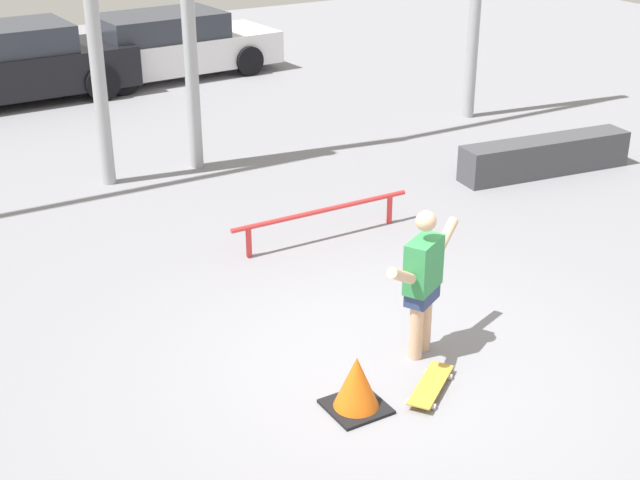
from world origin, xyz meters
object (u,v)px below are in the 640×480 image
at_px(parked_car_black, 14,64).
at_px(parked_car_white, 167,46).
at_px(skateboard, 431,385).
at_px(grind_rail, 322,215).
at_px(grind_box, 545,156).
at_px(traffic_cone, 356,384).
at_px(skateboarder, 423,279).

height_order(parked_car_black, parked_car_white, parked_car_black).
height_order(skateboard, grind_rail, grind_rail).
height_order(grind_box, traffic_cone, grind_box).
height_order(parked_car_white, traffic_cone, parked_car_white).
height_order(skateboarder, grind_box, skateboarder).
bearing_deg(grind_box, skateboard, -142.78).
xyz_separation_m(skateboarder, traffic_cone, (-1.02, -0.46, -0.55)).
relative_size(skateboard, traffic_cone, 1.43).
relative_size(grind_box, traffic_cone, 5.28).
relative_size(parked_car_white, traffic_cone, 8.96).
bearing_deg(parked_car_white, traffic_cone, -108.04).
height_order(grind_box, grind_rail, grind_box).
bearing_deg(skateboarder, skateboard, -145.91).
bearing_deg(grind_rail, traffic_cone, -116.17).
bearing_deg(traffic_cone, skateboarder, 24.24).
bearing_deg(parked_car_black, parked_car_white, 3.39).
distance_m(parked_car_white, traffic_cone, 12.37).
bearing_deg(parked_car_white, parked_car_black, -178.16).
distance_m(grind_box, grind_rail, 4.06).
bearing_deg(parked_car_white, grind_rail, -103.31).
bearing_deg(grind_rail, grind_box, 5.31).
distance_m(skateboarder, skateboard, 0.98).
bearing_deg(skateboarder, parked_car_black, 67.11).
distance_m(parked_car_black, traffic_cone, 11.68).
bearing_deg(grind_box, parked_car_white, 106.90).
distance_m(grind_rail, parked_car_white, 8.87).
bearing_deg(skateboarder, parked_car_white, 51.39).
relative_size(skateboarder, parked_car_black, 0.34).
bearing_deg(traffic_cone, grind_box, 32.68).
xyz_separation_m(parked_car_white, traffic_cone, (-3.09, -11.97, -0.39)).
height_order(grind_rail, parked_car_white, parked_car_white).
height_order(skateboarder, traffic_cone, skateboarder).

